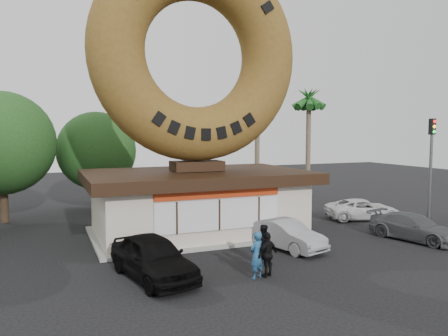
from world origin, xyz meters
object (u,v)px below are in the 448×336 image
street_lamp (126,143)px  person_left (256,255)px  giant_donut (196,54)px  person_center (263,245)px  car_white (363,209)px  traffic_signal (431,156)px  car_silver (286,235)px  donut_shop (197,200)px  person_right (268,254)px  car_black (153,257)px  car_grey (414,227)px

street_lamp → person_left: bearing=-84.8°
giant_donut → person_left: giant_donut is taller
street_lamp → person_center: bearing=-80.9°
car_white → traffic_signal: bearing=-98.0°
traffic_signal → car_silver: traffic_signal is taller
donut_shop → person_right: donut_shop is taller
car_black → car_white: (14.21, 5.62, -0.17)m
person_center → car_silver: 2.66m
donut_shop → street_lamp: size_ratio=1.40×
street_lamp → person_left: size_ratio=4.65×
donut_shop → car_black: (-3.73, -5.94, -0.98)m
traffic_signal → car_white: size_ratio=1.37×
person_center → person_right: person_right is taller
giant_donut → person_center: (0.71, -6.00, -8.38)m
donut_shop → person_left: donut_shop is taller
donut_shop → car_grey: bearing=-29.4°
traffic_signal → person_right: (-13.81, -5.36, -3.04)m
person_left → car_silver: (3.03, 3.06, -0.21)m
street_lamp → car_silver: size_ratio=2.02×
car_silver → car_white: (7.71, 3.98, -0.04)m
donut_shop → person_left: bearing=-92.1°
giant_donut → car_white: bearing=-1.8°
person_left → car_white: bearing=-170.4°
street_lamp → car_black: (-1.88, -15.96, -3.69)m
person_right → car_grey: person_right is taller
giant_donut → person_center: size_ratio=6.64×
street_lamp → traffic_signal: street_lamp is taller
donut_shop → car_silver: (2.76, -4.30, -1.11)m
car_black → car_grey: (13.13, 0.65, -0.15)m
car_black → car_white: car_black is taller
donut_shop → car_white: bearing=-1.7°
car_white → giant_donut: bearing=105.6°
car_grey → street_lamp: bearing=111.1°
person_right → car_white: person_right is taller
person_right → car_black: person_right is taller
car_grey → person_left: bearing=176.8°
traffic_signal → person_right: size_ratio=3.65×
person_center → car_black: size_ratio=0.35×
giant_donut → person_right: giant_donut is taller
person_left → street_lamp: bearing=-108.4°
car_silver → car_black: bearing=178.2°
person_left → person_right: person_left is taller
donut_shop → car_silver: 5.23m
person_center → giant_donut: bearing=-59.2°
donut_shop → street_lamp: 10.54m
giant_donut → person_right: bearing=-88.5°
street_lamp → person_left: (1.59, -17.37, -3.62)m
car_silver → car_grey: car_silver is taller
donut_shop → giant_donut: bearing=90.0°
giant_donut → person_center: giant_donut is taller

